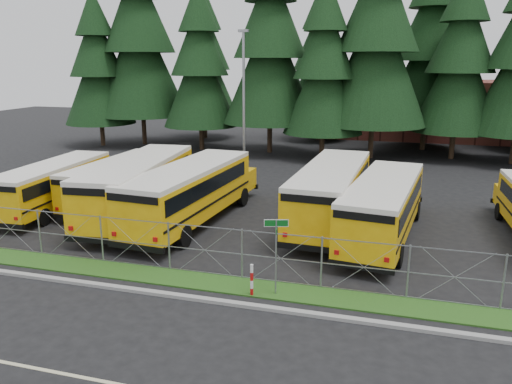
# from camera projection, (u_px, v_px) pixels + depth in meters

# --- Properties ---
(ground) EXTENTS (120.00, 120.00, 0.00)m
(ground) POSITION_uv_depth(u_px,v_px,m) (274.00, 271.00, 19.65)
(ground) COLOR black
(ground) RESTS_ON ground
(curb) EXTENTS (50.00, 0.25, 0.12)m
(curb) POSITION_uv_depth(u_px,v_px,m) (252.00, 306.00, 16.75)
(curb) COLOR gray
(curb) RESTS_ON ground
(grass_verge) EXTENTS (50.00, 1.40, 0.06)m
(grass_verge) POSITION_uv_depth(u_px,v_px,m) (263.00, 289.00, 18.06)
(grass_verge) COLOR #1B4112
(grass_verge) RESTS_ON ground
(chainlink_fence) EXTENTS (44.00, 0.10, 2.00)m
(chainlink_fence) POSITION_uv_depth(u_px,v_px,m) (268.00, 257.00, 18.47)
(chainlink_fence) COLOR gray
(chainlink_fence) RESTS_ON ground
(brick_building) EXTENTS (22.00, 10.00, 6.00)m
(brick_building) POSITION_uv_depth(u_px,v_px,m) (416.00, 109.00, 54.49)
(brick_building) COLOR brown
(brick_building) RESTS_ON ground
(bus_0) EXTENTS (2.88, 10.06, 2.61)m
(bus_0) POSITION_uv_depth(u_px,v_px,m) (58.00, 186.00, 27.72)
(bus_0) COLOR #DC9A06
(bus_0) RESTS_ON ground
(bus_1) EXTENTS (2.55, 9.82, 2.56)m
(bus_1) POSITION_uv_depth(u_px,v_px,m) (121.00, 182.00, 28.73)
(bus_1) COLOR #DC9A06
(bus_1) RESTS_ON ground
(bus_2) EXTENTS (3.99, 12.05, 3.10)m
(bus_2) POSITION_uv_depth(u_px,v_px,m) (142.00, 188.00, 26.34)
(bus_2) COLOR #DC9A06
(bus_2) RESTS_ON ground
(bus_3) EXTENTS (3.55, 11.71, 3.03)m
(bus_3) POSITION_uv_depth(u_px,v_px,m) (193.00, 194.00, 25.21)
(bus_3) COLOR #DC9A06
(bus_3) RESTS_ON ground
(bus_5) EXTENTS (3.26, 11.66, 3.03)m
(bus_5) POSITION_uv_depth(u_px,v_px,m) (332.00, 194.00, 25.16)
(bus_5) COLOR #DC9A06
(bus_5) RESTS_ON ground
(bus_6) EXTENTS (3.93, 11.16, 2.86)m
(bus_6) POSITION_uv_depth(u_px,v_px,m) (384.00, 209.00, 22.97)
(bus_6) COLOR #DC9A06
(bus_6) RESTS_ON ground
(street_sign) EXTENTS (0.81, 0.54, 2.81)m
(street_sign) POSITION_uv_depth(u_px,v_px,m) (276.00, 241.00, 17.16)
(street_sign) COLOR gray
(street_sign) RESTS_ON ground
(striped_bollard) EXTENTS (0.11, 0.11, 1.20)m
(striped_bollard) POSITION_uv_depth(u_px,v_px,m) (252.00, 280.00, 17.44)
(striped_bollard) COLOR #B20C0C
(striped_bollard) RESTS_ON ground
(light_standard) EXTENTS (0.70, 0.35, 10.14)m
(light_standard) POSITION_uv_depth(u_px,v_px,m) (244.00, 98.00, 35.46)
(light_standard) COLOR gray
(light_standard) RESTS_ON ground
(conifer_0) EXTENTS (6.62, 6.62, 14.64)m
(conifer_0) POSITION_uv_depth(u_px,v_px,m) (97.00, 69.00, 47.26)
(conifer_0) COLOR black
(conifer_0) RESTS_ON ground
(conifer_1) EXTENTS (8.82, 8.82, 19.51)m
(conifer_1) POSITION_uv_depth(u_px,v_px,m) (139.00, 42.00, 47.35)
(conifer_1) COLOR black
(conifer_1) RESTS_ON ground
(conifer_2) EXTENTS (6.77, 6.77, 14.98)m
(conifer_2) POSITION_uv_depth(u_px,v_px,m) (200.00, 67.00, 44.96)
(conifer_2) COLOR black
(conifer_2) RESTS_ON ground
(conifer_3) EXTENTS (8.28, 8.28, 18.32)m
(conifer_3) POSITION_uv_depth(u_px,v_px,m) (270.00, 47.00, 42.99)
(conifer_3) COLOR black
(conifer_3) RESTS_ON ground
(conifer_4) EXTENTS (6.64, 6.64, 14.69)m
(conifer_4) POSITION_uv_depth(u_px,v_px,m) (324.00, 70.00, 40.65)
(conifer_4) COLOR black
(conifer_4) RESTS_ON ground
(conifer_5) EXTENTS (8.73, 8.73, 19.30)m
(conifer_5) POSITION_uv_depth(u_px,v_px,m) (377.00, 40.00, 40.24)
(conifer_5) COLOR black
(conifer_5) RESTS_ON ground
(conifer_6) EXTENTS (7.11, 7.11, 15.72)m
(conifer_6) POSITION_uv_depth(u_px,v_px,m) (460.00, 63.00, 40.37)
(conifer_6) COLOR black
(conifer_6) RESTS_ON ground
(conifer_10) EXTENTS (7.16, 7.16, 15.83)m
(conifer_10) POSITION_uv_depth(u_px,v_px,m) (203.00, 62.00, 51.71)
(conifer_10) COLOR black
(conifer_10) RESTS_ON ground
(conifer_11) EXTENTS (7.14, 7.14, 15.80)m
(conifer_11) POSITION_uv_depth(u_px,v_px,m) (320.00, 62.00, 50.55)
(conifer_11) COLOR black
(conifer_11) RESTS_ON ground
(conifer_12) EXTENTS (8.06, 8.06, 17.82)m
(conifer_12) POSITION_uv_depth(u_px,v_px,m) (430.00, 51.00, 44.43)
(conifer_12) COLOR black
(conifer_12) RESTS_ON ground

